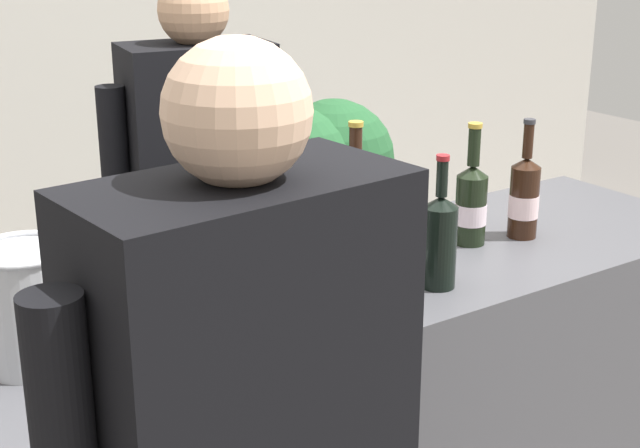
% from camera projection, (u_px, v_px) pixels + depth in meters
% --- Properties ---
extents(wine_bottle_0, '(0.08, 0.08, 0.32)m').
position_uv_depth(wine_bottle_0, '(439.00, 239.00, 2.13)').
color(wine_bottle_0, black).
rests_on(wine_bottle_0, counter).
extents(wine_bottle_1, '(0.08, 0.08, 0.30)m').
position_uv_depth(wine_bottle_1, '(244.00, 237.00, 2.16)').
color(wine_bottle_1, black).
rests_on(wine_bottle_1, counter).
extents(wine_bottle_2, '(0.08, 0.08, 0.32)m').
position_uv_depth(wine_bottle_2, '(524.00, 197.00, 2.47)').
color(wine_bottle_2, black).
rests_on(wine_bottle_2, counter).
extents(wine_bottle_3, '(0.08, 0.08, 0.35)m').
position_uv_depth(wine_bottle_3, '(355.00, 211.00, 2.31)').
color(wine_bottle_3, black).
rests_on(wine_bottle_3, counter).
extents(wine_bottle_4, '(0.08, 0.08, 0.30)m').
position_uv_depth(wine_bottle_4, '(388.00, 257.00, 2.03)').
color(wine_bottle_4, black).
rests_on(wine_bottle_4, counter).
extents(wine_bottle_5, '(0.08, 0.08, 0.32)m').
position_uv_depth(wine_bottle_5, '(471.00, 203.00, 2.42)').
color(wine_bottle_5, black).
rests_on(wine_bottle_5, counter).
extents(wine_glass, '(0.08, 0.08, 0.21)m').
position_uv_depth(wine_glass, '(321.00, 231.00, 2.12)').
color(wine_glass, silver).
rests_on(wine_glass, counter).
extents(ice_bucket, '(0.20, 0.20, 0.24)m').
position_uv_depth(ice_bucket, '(28.00, 305.00, 1.77)').
color(ice_bucket, silver).
rests_on(ice_bucket, counter).
extents(person_server, '(0.57, 0.31, 1.68)m').
position_uv_depth(person_server, '(204.00, 266.00, 2.83)').
color(person_server, black).
rests_on(person_server, ground_plane).
extents(potted_shrub, '(0.63, 0.57, 1.19)m').
position_uv_depth(potted_shrub, '(306.00, 192.00, 3.48)').
color(potted_shrub, brown).
rests_on(potted_shrub, ground_plane).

